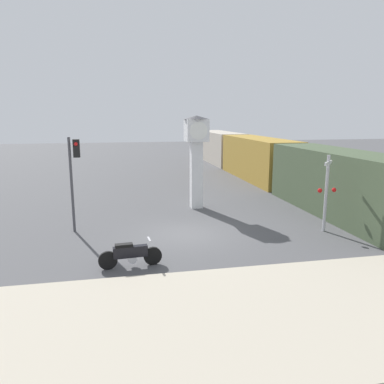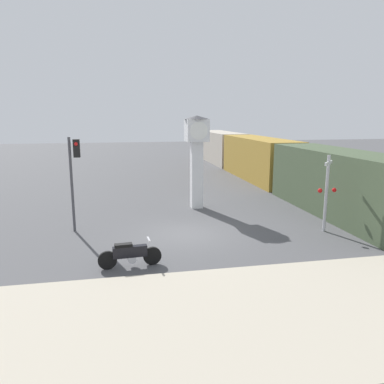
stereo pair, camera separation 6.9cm
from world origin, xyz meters
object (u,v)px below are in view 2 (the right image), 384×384
motorcycle (130,254)px  railroad_crossing_signal (327,190)px  freight_train (259,159)px  clock_tower (197,147)px  traffic_light (74,167)px

motorcycle → railroad_crossing_signal: 9.32m
motorcycle → freight_train: (11.24, 16.87, 1.23)m
clock_tower → freight_train: 11.51m
motorcycle → traffic_light: bearing=110.9°
railroad_crossing_signal → motorcycle: bearing=-164.6°
motorcycle → traffic_light: traffic_light is taller
motorcycle → railroad_crossing_signal: railroad_crossing_signal is taller
railroad_crossing_signal → freight_train: bearing=80.7°
freight_train → railroad_crossing_signal: 14.62m
motorcycle → traffic_light: (-2.21, 4.68, 2.48)m
freight_train → railroad_crossing_signal: size_ratio=10.04×
motorcycle → railroad_crossing_signal: (8.88, 2.45, 1.45)m
traffic_light → railroad_crossing_signal: traffic_light is taller
traffic_light → railroad_crossing_signal: bearing=-11.4°
motorcycle → clock_tower: bearing=58.7°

